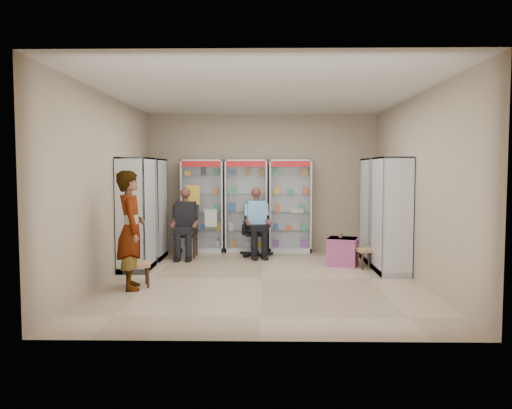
{
  "coord_description": "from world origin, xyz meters",
  "views": [
    {
      "loc": [
        0.05,
        -8.08,
        1.79
      ],
      "look_at": [
        -0.1,
        0.7,
        1.17
      ],
      "focal_mm": 35.0,
      "sensor_mm": 36.0,
      "label": 1
    }
  ],
  "objects_px": {
    "wooden_chair": "(186,234)",
    "seated_shopkeeper": "(256,224)",
    "cabinet_right_near": "(391,215)",
    "cabinet_left_near": "(137,214)",
    "cabinet_back_left": "(203,206)",
    "pink_trunk": "(343,251)",
    "office_chair": "(256,231)",
    "cabinet_back_mid": "(246,206)",
    "woven_stool_b": "(137,274)",
    "cabinet_right_far": "(377,210)",
    "cabinet_left_far": "(151,209)",
    "standing_man": "(131,230)",
    "cabinet_back_right": "(290,206)",
    "woven_stool_a": "(367,258)"
  },
  "relations": [
    {
      "from": "cabinet_left_near",
      "to": "woven_stool_a",
      "type": "relative_size",
      "value": 5.49
    },
    {
      "from": "cabinet_back_mid",
      "to": "cabinet_back_right",
      "type": "bearing_deg",
      "value": 0.0
    },
    {
      "from": "cabinet_back_mid",
      "to": "woven_stool_b",
      "type": "bearing_deg",
      "value": -115.11
    },
    {
      "from": "cabinet_left_near",
      "to": "standing_man",
      "type": "distance_m",
      "value": 1.45
    },
    {
      "from": "cabinet_left_near",
      "to": "wooden_chair",
      "type": "bearing_deg",
      "value": 152.39
    },
    {
      "from": "woven_stool_a",
      "to": "cabinet_back_left",
      "type": "bearing_deg",
      "value": 150.28
    },
    {
      "from": "cabinet_left_near",
      "to": "cabinet_right_near",
      "type": "bearing_deg",
      "value": 87.43
    },
    {
      "from": "cabinet_left_far",
      "to": "woven_stool_a",
      "type": "xyz_separation_m",
      "value": [
        4.13,
        -0.9,
        -0.82
      ]
    },
    {
      "from": "seated_shopkeeper",
      "to": "cabinet_back_left",
      "type": "bearing_deg",
      "value": 140.8
    },
    {
      "from": "cabinet_back_mid",
      "to": "cabinet_left_far",
      "type": "relative_size",
      "value": 1.0
    },
    {
      "from": "cabinet_back_mid",
      "to": "seated_shopkeeper",
      "type": "bearing_deg",
      "value": -70.34
    },
    {
      "from": "cabinet_left_near",
      "to": "cabinet_back_mid",
      "type": "bearing_deg",
      "value": 137.2
    },
    {
      "from": "cabinet_right_near",
      "to": "pink_trunk",
      "type": "bearing_deg",
      "value": 46.09
    },
    {
      "from": "seated_shopkeeper",
      "to": "pink_trunk",
      "type": "xyz_separation_m",
      "value": [
        1.64,
        -0.92,
        -0.41
      ]
    },
    {
      "from": "cabinet_back_right",
      "to": "wooden_chair",
      "type": "relative_size",
      "value": 2.13
    },
    {
      "from": "cabinet_back_mid",
      "to": "wooden_chair",
      "type": "xyz_separation_m",
      "value": [
        -1.2,
        -0.73,
        -0.53
      ]
    },
    {
      "from": "cabinet_back_right",
      "to": "cabinet_left_near",
      "type": "xyz_separation_m",
      "value": [
        -2.83,
        -2.03,
        0.0
      ]
    },
    {
      "from": "cabinet_right_near",
      "to": "pink_trunk",
      "type": "relative_size",
      "value": 3.75
    },
    {
      "from": "standing_man",
      "to": "woven_stool_a",
      "type": "bearing_deg",
      "value": -84.04
    },
    {
      "from": "office_chair",
      "to": "woven_stool_b",
      "type": "bearing_deg",
      "value": -134.22
    },
    {
      "from": "standing_man",
      "to": "cabinet_back_mid",
      "type": "bearing_deg",
      "value": -41.78
    },
    {
      "from": "cabinet_right_near",
      "to": "wooden_chair",
      "type": "relative_size",
      "value": 2.13
    },
    {
      "from": "cabinet_back_mid",
      "to": "pink_trunk",
      "type": "xyz_separation_m",
      "value": [
        1.86,
        -1.54,
        -0.74
      ]
    },
    {
      "from": "office_chair",
      "to": "woven_stool_a",
      "type": "bearing_deg",
      "value": -43.1
    },
    {
      "from": "cabinet_back_mid",
      "to": "cabinet_left_near",
      "type": "height_order",
      "value": "same"
    },
    {
      "from": "cabinet_left_far",
      "to": "wooden_chair",
      "type": "distance_m",
      "value": 0.89
    },
    {
      "from": "wooden_chair",
      "to": "seated_shopkeeper",
      "type": "relative_size",
      "value": 0.71
    },
    {
      "from": "cabinet_back_right",
      "to": "office_chair",
      "type": "bearing_deg",
      "value": -141.96
    },
    {
      "from": "cabinet_back_mid",
      "to": "woven_stool_b",
      "type": "height_order",
      "value": "cabinet_back_mid"
    },
    {
      "from": "cabinet_back_left",
      "to": "pink_trunk",
      "type": "bearing_deg",
      "value": -28.68
    },
    {
      "from": "woven_stool_b",
      "to": "wooden_chair",
      "type": "bearing_deg",
      "value": 82.27
    },
    {
      "from": "wooden_chair",
      "to": "standing_man",
      "type": "bearing_deg",
      "value": -98.36
    },
    {
      "from": "cabinet_right_far",
      "to": "cabinet_left_near",
      "type": "bearing_deg",
      "value": 101.41
    },
    {
      "from": "cabinet_left_far",
      "to": "office_chair",
      "type": "distance_m",
      "value": 2.18
    },
    {
      "from": "pink_trunk",
      "to": "standing_man",
      "type": "distance_m",
      "value": 4.0
    },
    {
      "from": "cabinet_left_far",
      "to": "pink_trunk",
      "type": "xyz_separation_m",
      "value": [
        3.74,
        -0.61,
        -0.74
      ]
    },
    {
      "from": "cabinet_left_far",
      "to": "cabinet_right_near",
      "type": "bearing_deg",
      "value": 73.75
    },
    {
      "from": "cabinet_left_far",
      "to": "wooden_chair",
      "type": "xyz_separation_m",
      "value": [
        0.68,
        0.2,
        -0.53
      ]
    },
    {
      "from": "cabinet_right_near",
      "to": "office_chair",
      "type": "bearing_deg",
      "value": 54.86
    },
    {
      "from": "cabinet_back_left",
      "to": "cabinet_right_near",
      "type": "relative_size",
      "value": 1.0
    },
    {
      "from": "cabinet_back_left",
      "to": "standing_man",
      "type": "bearing_deg",
      "value": -100.67
    },
    {
      "from": "cabinet_back_left",
      "to": "seated_shopkeeper",
      "type": "relative_size",
      "value": 1.5
    },
    {
      "from": "cabinet_left_near",
      "to": "pink_trunk",
      "type": "relative_size",
      "value": 3.75
    },
    {
      "from": "cabinet_left_near",
      "to": "office_chair",
      "type": "relative_size",
      "value": 1.91
    },
    {
      "from": "wooden_chair",
      "to": "seated_shopkeeper",
      "type": "bearing_deg",
      "value": 4.42
    },
    {
      "from": "wooden_chair",
      "to": "cabinet_left_near",
      "type": "bearing_deg",
      "value": -117.61
    },
    {
      "from": "cabinet_right_far",
      "to": "woven_stool_b",
      "type": "xyz_separation_m",
      "value": [
        -4.13,
        -2.18,
        -0.82
      ]
    },
    {
      "from": "wooden_chair",
      "to": "cabinet_right_far",
      "type": "bearing_deg",
      "value": -6.04
    },
    {
      "from": "cabinet_left_far",
      "to": "cabinet_back_right",
      "type": "bearing_deg",
      "value": 108.19
    },
    {
      "from": "wooden_chair",
      "to": "office_chair",
      "type": "relative_size",
      "value": 0.9
    }
  ]
}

